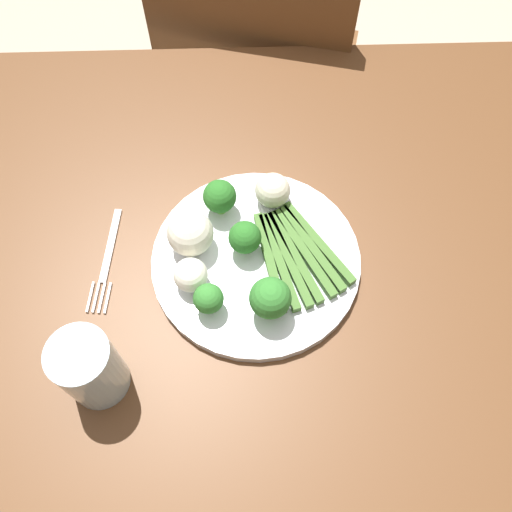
{
  "coord_description": "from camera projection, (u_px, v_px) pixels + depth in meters",
  "views": [
    {
      "loc": [
        0.06,
        0.32,
        1.43
      ],
      "look_at": [
        0.05,
        -0.04,
        0.76
      ],
      "focal_mm": 38.19,
      "sensor_mm": 36.0,
      "label": 1
    }
  ],
  "objects": [
    {
      "name": "water_glass",
      "position": [
        90.0,
        368.0,
        0.64
      ],
      "size": [
        0.07,
        0.07,
        0.11
      ],
      "primitive_type": "cylinder",
      "color": "silver",
      "rests_on": "dining_table"
    },
    {
      "name": "broccoli_right",
      "position": [
        270.0,
        298.0,
        0.69
      ],
      "size": [
        0.05,
        0.05,
        0.07
      ],
      "color": "#609E3D",
      "rests_on": "plate"
    },
    {
      "name": "dining_table",
      "position": [
        291.0,
        312.0,
        0.84
      ],
      "size": [
        1.34,
        0.94,
        0.74
      ],
      "color": "brown",
      "rests_on": "ground_plane"
    },
    {
      "name": "chair",
      "position": [
        259.0,
        90.0,
        1.25
      ],
      "size": [
        0.48,
        0.48,
        0.87
      ],
      "rotation": [
        0.0,
        0.0,
        -0.24
      ],
      "color": "brown",
      "rests_on": "ground_plane"
    },
    {
      "name": "ground_plane",
      "position": [
        277.0,
        406.0,
        1.42
      ],
      "size": [
        6.0,
        6.0,
        0.02
      ],
      "primitive_type": "cube",
      "color": "#B7A88E"
    },
    {
      "name": "fork",
      "position": [
        107.0,
        261.0,
        0.77
      ],
      "size": [
        0.03,
        0.17,
        0.0
      ],
      "rotation": [
        0.0,
        0.0,
        1.47
      ],
      "color": "silver",
      "rests_on": "dining_table"
    },
    {
      "name": "cauliflower_mid",
      "position": [
        273.0,
        190.0,
        0.78
      ],
      "size": [
        0.05,
        0.05,
        0.05
      ],
      "primitive_type": "sphere",
      "color": "beige",
      "rests_on": "plate"
    },
    {
      "name": "broccoli_left",
      "position": [
        245.0,
        238.0,
        0.73
      ],
      "size": [
        0.05,
        0.05,
        0.06
      ],
      "color": "#568E33",
      "rests_on": "plate"
    },
    {
      "name": "broccoli_front_left",
      "position": [
        208.0,
        299.0,
        0.7
      ],
      "size": [
        0.04,
        0.04,
        0.05
      ],
      "color": "#609E3D",
      "rests_on": "plate"
    },
    {
      "name": "cauliflower_front",
      "position": [
        190.0,
        277.0,
        0.72
      ],
      "size": [
        0.05,
        0.05,
        0.05
      ],
      "primitive_type": "sphere",
      "color": "white",
      "rests_on": "plate"
    },
    {
      "name": "broccoli_back_right",
      "position": [
        220.0,
        197.0,
        0.76
      ],
      "size": [
        0.05,
        0.05,
        0.06
      ],
      "color": "#568E33",
      "rests_on": "plate"
    },
    {
      "name": "plate",
      "position": [
        256.0,
        260.0,
        0.76
      ],
      "size": [
        0.29,
        0.29,
        0.01
      ],
      "primitive_type": "cylinder",
      "color": "white",
      "rests_on": "dining_table"
    },
    {
      "name": "asparagus_bundle",
      "position": [
        295.0,
        254.0,
        0.75
      ],
      "size": [
        0.14,
        0.17,
        0.01
      ],
      "rotation": [
        0.0,
        0.0,
        1.97
      ],
      "color": "#3D6626",
      "rests_on": "plate"
    },
    {
      "name": "cauliflower_edge",
      "position": [
        190.0,
        233.0,
        0.74
      ],
      "size": [
        0.06,
        0.06,
        0.06
      ],
      "primitive_type": "sphere",
      "color": "silver",
      "rests_on": "plate"
    }
  ]
}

